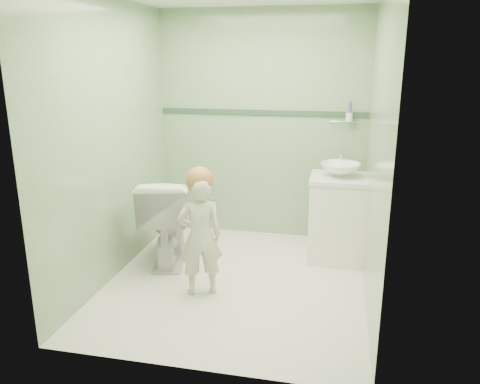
# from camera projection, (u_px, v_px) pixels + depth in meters

# --- Properties ---
(ground) EXTENTS (2.50, 2.50, 0.00)m
(ground) POSITION_uv_depth(u_px,v_px,m) (236.00, 281.00, 4.15)
(ground) COLOR white
(ground) RESTS_ON ground
(room_shell) EXTENTS (2.50, 2.54, 2.40)m
(room_shell) POSITION_uv_depth(u_px,v_px,m) (236.00, 147.00, 3.82)
(room_shell) COLOR #80AD7B
(room_shell) RESTS_ON ground
(trim_stripe) EXTENTS (2.20, 0.02, 0.05)m
(trim_stripe) POSITION_uv_depth(u_px,v_px,m) (262.00, 112.00, 4.95)
(trim_stripe) COLOR #2F4C37
(trim_stripe) RESTS_ON room_shell
(vanity) EXTENTS (0.52, 0.50, 0.80)m
(vanity) POSITION_uv_depth(u_px,v_px,m) (337.00, 220.00, 4.53)
(vanity) COLOR white
(vanity) RESTS_ON ground
(counter) EXTENTS (0.54, 0.52, 0.04)m
(counter) POSITION_uv_depth(u_px,v_px,m) (340.00, 178.00, 4.42)
(counter) COLOR white
(counter) RESTS_ON vanity
(basin) EXTENTS (0.37, 0.37, 0.13)m
(basin) POSITION_uv_depth(u_px,v_px,m) (340.00, 170.00, 4.40)
(basin) COLOR white
(basin) RESTS_ON counter
(faucet) EXTENTS (0.03, 0.13, 0.18)m
(faucet) POSITION_uv_depth(u_px,v_px,m) (341.00, 157.00, 4.55)
(faucet) COLOR silver
(faucet) RESTS_ON counter
(cup_holder) EXTENTS (0.26, 0.07, 0.21)m
(cup_holder) POSITION_uv_depth(u_px,v_px,m) (348.00, 117.00, 4.72)
(cup_holder) COLOR silver
(cup_holder) RESTS_ON room_shell
(toilet) EXTENTS (0.63, 0.90, 0.84)m
(toilet) POSITION_uv_depth(u_px,v_px,m) (168.00, 219.00, 4.48)
(toilet) COLOR white
(toilet) RESTS_ON ground
(toddler) EXTENTS (0.43, 0.37, 1.00)m
(toddler) POSITION_uv_depth(u_px,v_px,m) (200.00, 237.00, 3.82)
(toddler) COLOR beige
(toddler) RESTS_ON ground
(hair_cap) EXTENTS (0.22, 0.22, 0.22)m
(hair_cap) POSITION_uv_depth(u_px,v_px,m) (199.00, 180.00, 3.72)
(hair_cap) COLOR #A56C3A
(hair_cap) RESTS_ON toddler
(teal_toothbrush) EXTENTS (0.10, 0.14, 0.08)m
(teal_toothbrush) POSITION_uv_depth(u_px,v_px,m) (211.00, 200.00, 3.63)
(teal_toothbrush) COLOR #16857B
(teal_toothbrush) RESTS_ON toddler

